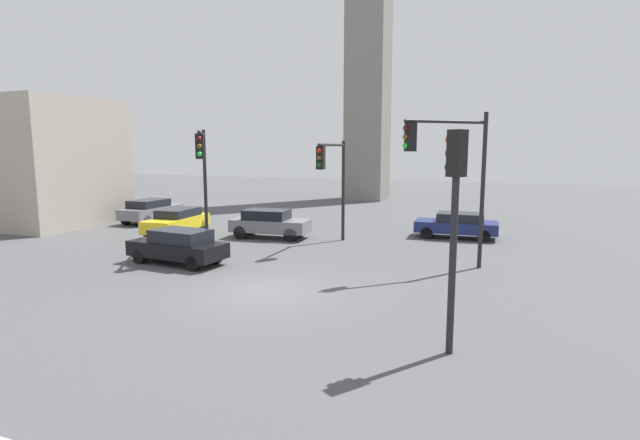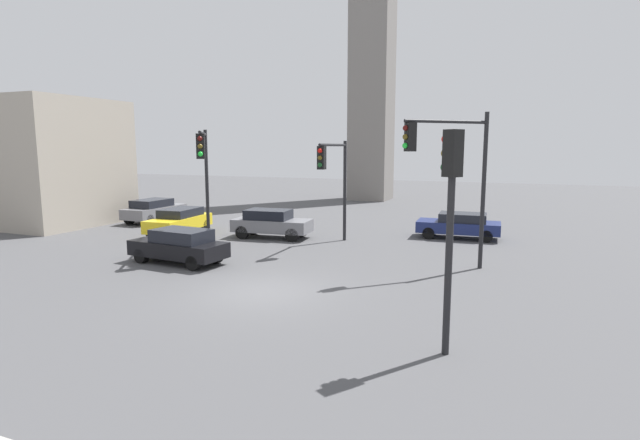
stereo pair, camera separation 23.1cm
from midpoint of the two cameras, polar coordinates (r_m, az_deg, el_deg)
ground_plane at (r=16.14m, az=-6.23°, el=-8.22°), size 109.33×109.33×0.00m
traffic_light_0 at (r=11.00m, az=15.44°, el=2.23°), size 0.49×0.44×4.98m
traffic_light_1 at (r=22.77m, az=1.89°, el=5.72°), size 0.32×3.52×4.92m
traffic_light_2 at (r=18.57m, az=15.22°, el=6.61°), size 2.68×2.52×5.90m
traffic_light_3 at (r=22.16m, az=-12.99°, el=6.37°), size 2.14×3.33×5.42m
car_0 at (r=32.30m, az=-18.46°, el=1.13°), size 1.76×4.15×1.42m
car_1 at (r=25.30m, az=-5.42°, el=-0.35°), size 4.10×2.00×1.46m
car_2 at (r=27.12m, az=-15.73°, el=-0.10°), size 1.99×4.19×1.40m
car_3 at (r=26.08m, az=16.07°, el=-0.55°), size 4.15×1.91×1.30m
car_4 at (r=20.44m, az=-15.66°, el=-2.86°), size 4.10×1.92×1.38m
building_flank at (r=35.51m, az=-30.80°, el=5.78°), size 11.13×6.99×7.41m
skyline_tower at (r=44.72m, az=6.24°, el=18.43°), size 3.35×3.35×24.84m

